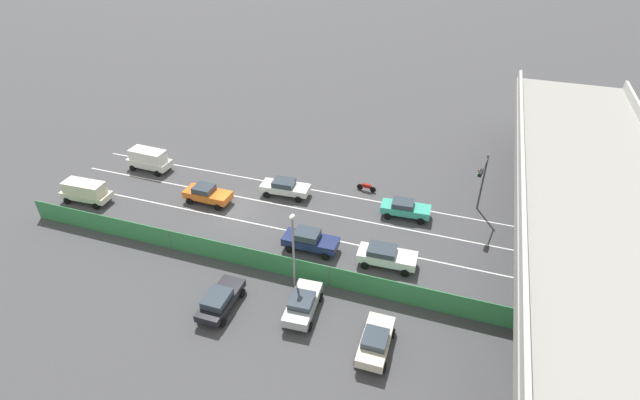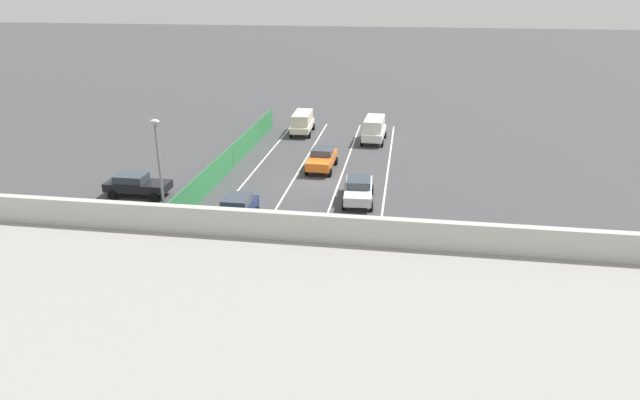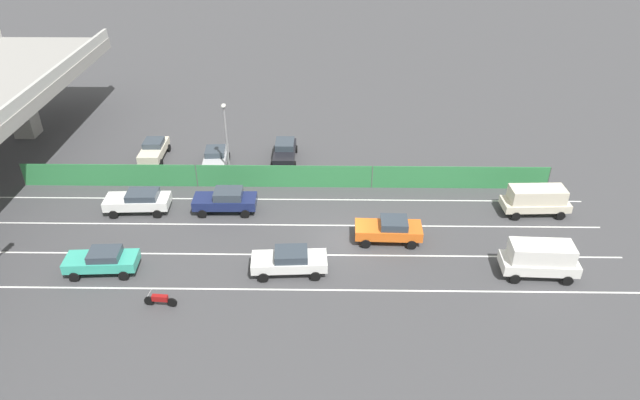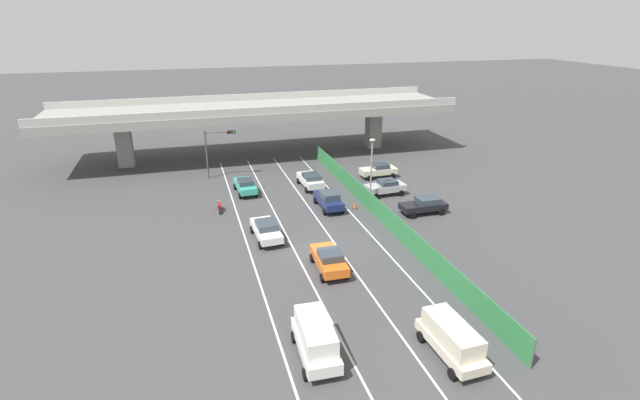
{
  "view_description": "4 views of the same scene",
  "coord_description": "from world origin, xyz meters",
  "px_view_note": "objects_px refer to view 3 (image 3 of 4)",
  "views": [
    {
      "loc": [
        32.85,
        19.44,
        25.55
      ],
      "look_at": [
        -2.37,
        7.49,
        0.96
      ],
      "focal_mm": 27.16,
      "sensor_mm": 36.0,
      "label": 1
    },
    {
      "loc": [
        -6.42,
        39.38,
        14.15
      ],
      "look_at": [
        -1.72,
        9.03,
        2.11
      ],
      "focal_mm": 31.65,
      "sensor_mm": 36.0,
      "label": 2
    },
    {
      "loc": [
        -31.48,
        1.26,
        22.27
      ],
      "look_at": [
        2.45,
        1.73,
        1.66
      ],
      "focal_mm": 31.75,
      "sensor_mm": 36.0,
      "label": 3
    },
    {
      "loc": [
        -9.25,
        -32.19,
        17.51
      ],
      "look_at": [
        2.73,
        8.83,
        0.88
      ],
      "focal_mm": 26.49,
      "sensor_mm": 36.0,
      "label": 4
    }
  ],
  "objects_px": {
    "car_taxi_orange": "(389,229)",
    "street_lamp": "(226,135)",
    "car_sedan_navy": "(226,200)",
    "parked_wagon_silver": "(216,158)",
    "car_van_cream": "(536,199)",
    "traffic_cone": "(241,190)",
    "car_van_white": "(540,258)",
    "motorcycle": "(160,300)",
    "parked_sedan_dark": "(285,150)",
    "parked_sedan_cream": "(154,149)",
    "car_taxi_teal": "(102,260)",
    "car_sedan_white": "(139,200)",
    "car_hatchback_white": "(290,260)"
  },
  "relations": [
    {
      "from": "car_taxi_orange",
      "to": "car_sedan_white",
      "type": "bearing_deg",
      "value": 79.09
    },
    {
      "from": "parked_sedan_cream",
      "to": "car_taxi_teal",
      "type": "bearing_deg",
      "value": -176.52
    },
    {
      "from": "car_van_white",
      "to": "motorcycle",
      "type": "height_order",
      "value": "car_van_white"
    },
    {
      "from": "car_taxi_orange",
      "to": "street_lamp",
      "type": "relative_size",
      "value": 0.69
    },
    {
      "from": "parked_wagon_silver",
      "to": "motorcycle",
      "type": "bearing_deg",
      "value": 179.02
    },
    {
      "from": "traffic_cone",
      "to": "car_van_cream",
      "type": "bearing_deg",
      "value": -96.39
    },
    {
      "from": "car_taxi_teal",
      "to": "car_van_white",
      "type": "bearing_deg",
      "value": -89.79
    },
    {
      "from": "motorcycle",
      "to": "car_sedan_white",
      "type": "bearing_deg",
      "value": 22.04
    },
    {
      "from": "car_taxi_teal",
      "to": "car_van_cream",
      "type": "bearing_deg",
      "value": -75.99
    },
    {
      "from": "car_taxi_orange",
      "to": "parked_sedan_cream",
      "type": "distance_m",
      "value": 22.52
    },
    {
      "from": "car_sedan_white",
      "to": "street_lamp",
      "type": "distance_m",
      "value": 8.13
    },
    {
      "from": "car_hatchback_white",
      "to": "traffic_cone",
      "type": "xyz_separation_m",
      "value": [
        9.52,
        4.34,
        -0.56
      ]
    },
    {
      "from": "car_taxi_teal",
      "to": "car_hatchback_white",
      "type": "bearing_deg",
      "value": -89.26
    },
    {
      "from": "motorcycle",
      "to": "traffic_cone",
      "type": "bearing_deg",
      "value": -13.02
    },
    {
      "from": "parked_wagon_silver",
      "to": "car_taxi_orange",
      "type": "bearing_deg",
      "value": -127.59
    },
    {
      "from": "parked_wagon_silver",
      "to": "street_lamp",
      "type": "xyz_separation_m",
      "value": [
        -2.32,
        -1.51,
        3.13
      ]
    },
    {
      "from": "car_van_cream",
      "to": "traffic_cone",
      "type": "relative_size",
      "value": 6.76
    },
    {
      "from": "car_hatchback_white",
      "to": "car_taxi_teal",
      "type": "bearing_deg",
      "value": 90.74
    },
    {
      "from": "car_sedan_navy",
      "to": "parked_sedan_dark",
      "type": "relative_size",
      "value": 1.04
    },
    {
      "from": "street_lamp",
      "to": "parked_wagon_silver",
      "type": "bearing_deg",
      "value": 33.03
    },
    {
      "from": "car_van_white",
      "to": "car_sedan_navy",
      "type": "xyz_separation_m",
      "value": [
        7.11,
        20.45,
        -0.32
      ]
    },
    {
      "from": "car_hatchback_white",
      "to": "street_lamp",
      "type": "bearing_deg",
      "value": 25.39
    },
    {
      "from": "car_hatchback_white",
      "to": "parked_sedan_dark",
      "type": "relative_size",
      "value": 1.08
    },
    {
      "from": "car_van_cream",
      "to": "motorcycle",
      "type": "relative_size",
      "value": 2.47
    },
    {
      "from": "car_hatchback_white",
      "to": "parked_sedan_dark",
      "type": "bearing_deg",
      "value": 4.99
    },
    {
      "from": "car_taxi_orange",
      "to": "traffic_cone",
      "type": "relative_size",
      "value": 6.34
    },
    {
      "from": "car_taxi_orange",
      "to": "street_lamp",
      "type": "distance_m",
      "value": 14.77
    },
    {
      "from": "car_hatchback_white",
      "to": "traffic_cone",
      "type": "relative_size",
      "value": 6.71
    },
    {
      "from": "parked_sedan_dark",
      "to": "motorcycle",
      "type": "bearing_deg",
      "value": 162.31
    },
    {
      "from": "car_sedan_navy",
      "to": "motorcycle",
      "type": "distance_m",
      "value": 10.55
    },
    {
      "from": "car_taxi_teal",
      "to": "street_lamp",
      "type": "relative_size",
      "value": 0.68
    },
    {
      "from": "car_taxi_teal",
      "to": "car_sedan_navy",
      "type": "distance_m",
      "value": 9.74
    },
    {
      "from": "car_taxi_orange",
      "to": "parked_sedan_dark",
      "type": "relative_size",
      "value": 1.02
    },
    {
      "from": "car_taxi_orange",
      "to": "parked_sedan_cream",
      "type": "bearing_deg",
      "value": 57.91
    },
    {
      "from": "car_taxi_teal",
      "to": "traffic_cone",
      "type": "distance_m",
      "value": 12.13
    },
    {
      "from": "car_sedan_navy",
      "to": "parked_wagon_silver",
      "type": "distance_m",
      "value": 7.1
    },
    {
      "from": "car_sedan_white",
      "to": "car_hatchback_white",
      "type": "bearing_deg",
      "value": -121.32
    },
    {
      "from": "car_sedan_navy",
      "to": "traffic_cone",
      "type": "xyz_separation_m",
      "value": [
        2.47,
        -0.73,
        -0.62
      ]
    },
    {
      "from": "car_van_white",
      "to": "traffic_cone",
      "type": "height_order",
      "value": "car_van_white"
    },
    {
      "from": "car_hatchback_white",
      "to": "parked_wagon_silver",
      "type": "xyz_separation_m",
      "value": [
        13.88,
        7.0,
        0.0
      ]
    },
    {
      "from": "car_sedan_navy",
      "to": "car_taxi_teal",
      "type": "bearing_deg",
      "value": 137.68
    },
    {
      "from": "motorcycle",
      "to": "parked_sedan_cream",
      "type": "height_order",
      "value": "parked_sedan_cream"
    },
    {
      "from": "car_van_white",
      "to": "car_van_cream",
      "type": "distance_m",
      "value": 7.42
    },
    {
      "from": "car_taxi_teal",
      "to": "car_van_cream",
      "type": "height_order",
      "value": "car_van_cream"
    },
    {
      "from": "street_lamp",
      "to": "traffic_cone",
      "type": "bearing_deg",
      "value": -150.65
    },
    {
      "from": "parked_wagon_silver",
      "to": "parked_sedan_dark",
      "type": "bearing_deg",
      "value": -75.02
    },
    {
      "from": "car_taxi_orange",
      "to": "car_sedan_white",
      "type": "distance_m",
      "value": 18.24
    },
    {
      "from": "motorcycle",
      "to": "street_lamp",
      "type": "relative_size",
      "value": 0.3
    },
    {
      "from": "car_taxi_teal",
      "to": "street_lamp",
      "type": "height_order",
      "value": "street_lamp"
    },
    {
      "from": "car_van_white",
      "to": "car_taxi_teal",
      "type": "bearing_deg",
      "value": 90.21
    }
  ]
}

